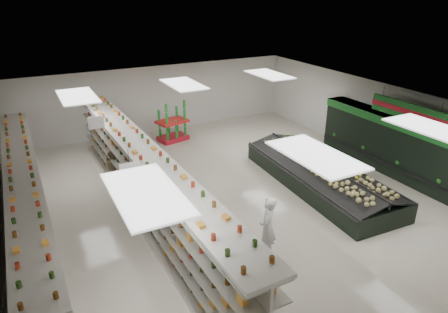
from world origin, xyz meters
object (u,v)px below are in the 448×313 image
gondola_left (29,207)px  shopper_main (268,227)px  shopper_background (115,169)px  soda_endcap (172,123)px  produce_island (319,174)px  gondola_center (145,186)px

gondola_left → shopper_main: size_ratio=6.71×
shopper_background → soda_endcap: bearing=-46.4°
gondola_left → produce_island: gondola_left is taller
gondola_center → soda_endcap: (3.11, 5.95, -0.21)m
gondola_left → soda_endcap: gondola_left is taller
shopper_background → gondola_center: bearing=-171.9°
shopper_main → gondola_center: bearing=-96.7°
produce_island → shopper_main: size_ratio=3.79×
shopper_background → shopper_main: bearing=-157.6°
soda_endcap → shopper_main: shopper_main is taller
produce_island → shopper_main: 4.71m
gondola_left → shopper_main: (5.50, -3.92, -0.06)m
soda_endcap → gondola_left: bearing=-139.3°
soda_endcap → produce_island: bearing=-66.0°
produce_island → shopper_main: bearing=-146.7°
gondola_center → soda_endcap: bearing=60.8°
soda_endcap → shopper_background: 5.08m
shopper_main → shopper_background: shopper_main is taller
gondola_left → produce_island: (9.42, -1.34, -0.50)m
shopper_background → produce_island: bearing=-118.2°
gondola_center → shopper_main: 4.12m
gondola_left → soda_endcap: size_ratio=6.83×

